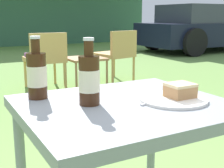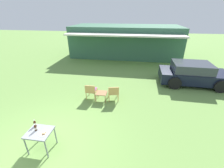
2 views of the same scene
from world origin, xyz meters
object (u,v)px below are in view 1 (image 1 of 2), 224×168
object	(u,v)px
parked_car	(204,29)
patio_table	(125,126)
wicker_chair_plain	(117,52)
cola_bottle_near	(89,79)
cola_bottle_far	(37,74)
garden_side_table	(85,61)
wicker_chair_cushioned	(45,56)
cake_on_plate	(176,96)

from	to	relation	value
parked_car	patio_table	xyz separation A→B (m)	(-6.17, -5.80, -0.02)
wicker_chair_plain	cola_bottle_near	distance (m)	3.73
patio_table	cola_bottle_far	bearing A→B (deg)	139.64
wicker_chair_plain	cola_bottle_near	world-z (taller)	cola_bottle_near
parked_car	garden_side_table	size ratio (longest dim) A/B	7.50
garden_side_table	patio_table	size ratio (longest dim) A/B	0.71
wicker_chair_cushioned	cola_bottle_far	size ratio (longest dim) A/B	3.38
patio_table	cola_bottle_near	bearing A→B (deg)	159.05
cake_on_plate	cola_bottle_far	xyz separation A→B (m)	(-0.44, 0.28, 0.07)
wicker_chair_cushioned	cake_on_plate	xyz separation A→B (m)	(-0.50, -3.30, 0.26)
wicker_chair_plain	garden_side_table	xyz separation A→B (m)	(-0.57, -0.10, -0.09)
garden_side_table	cake_on_plate	bearing A→B (deg)	-108.17
wicker_chair_plain	cola_bottle_near	size ratio (longest dim) A/B	3.38
wicker_chair_plain	cake_on_plate	xyz separation A→B (m)	(-1.62, -3.28, 0.26)
wicker_chair_plain	cola_bottle_far	world-z (taller)	cola_bottle_far
garden_side_table	patio_table	distance (m)	3.37
patio_table	cola_bottle_far	size ratio (longest dim) A/B	3.12
wicker_chair_plain	cola_bottle_far	distance (m)	3.66
parked_car	wicker_chair_cushioned	size ratio (longest dim) A/B	4.89
patio_table	cake_on_plate	size ratio (longest dim) A/B	2.93
patio_table	wicker_chair_plain	bearing A→B (deg)	60.83
parked_car	cola_bottle_far	distance (m)	8.51
parked_car	wicker_chair_cushioned	xyz separation A→B (m)	(-5.48, -2.56, -0.18)
wicker_chair_plain	garden_side_table	distance (m)	0.59
garden_side_table	cola_bottle_near	size ratio (longest dim) A/B	2.21
wicker_chair_cushioned	wicker_chair_plain	xyz separation A→B (m)	(1.12, -0.02, -0.00)
cola_bottle_near	parked_car	bearing A→B (deg)	42.48
wicker_chair_plain	patio_table	xyz separation A→B (m)	(-1.80, -3.23, 0.15)
wicker_chair_plain	patio_table	world-z (taller)	wicker_chair_plain
wicker_chair_cushioned	parked_car	bearing A→B (deg)	-154.38
parked_car	garden_side_table	world-z (taller)	parked_car
wicker_chair_cushioned	cola_bottle_near	size ratio (longest dim) A/B	3.38
wicker_chair_plain	patio_table	distance (m)	3.70
patio_table	cake_on_plate	world-z (taller)	cake_on_plate
parked_car	cake_on_plate	bearing A→B (deg)	-134.12
garden_side_table	cake_on_plate	size ratio (longest dim) A/B	2.07
cola_bottle_near	cake_on_plate	bearing A→B (deg)	-19.13
cake_on_plate	cola_bottle_far	bearing A→B (deg)	147.75
cake_on_plate	patio_table	bearing A→B (deg)	162.09
garden_side_table	cola_bottle_far	distance (m)	3.29
patio_table	wicker_chair_cushioned	bearing A→B (deg)	78.08
parked_car	garden_side_table	xyz separation A→B (m)	(-4.94, -2.67, -0.26)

